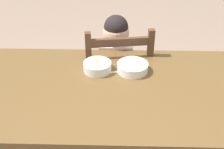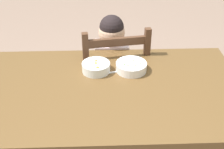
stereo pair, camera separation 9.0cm
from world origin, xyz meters
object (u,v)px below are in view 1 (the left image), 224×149
(dining_table, at_px, (109,103))
(dining_chair, at_px, (117,84))
(bowl_of_peas, at_px, (133,67))
(bowl_of_carrots, at_px, (97,66))
(child_figure, at_px, (116,63))
(spoon, at_px, (107,73))

(dining_table, bearing_deg, dining_chair, 85.71)
(dining_chair, relative_size, bowl_of_peas, 5.25)
(dining_chair, relative_size, bowl_of_carrots, 5.79)
(dining_chair, bearing_deg, child_figure, -136.34)
(dining_table, bearing_deg, bowl_of_carrots, 113.58)
(bowl_of_peas, height_order, bowl_of_carrots, bowl_of_carrots)
(dining_chair, bearing_deg, bowl_of_carrots, -109.74)
(child_figure, bearing_deg, dining_table, -93.49)
(child_figure, xyz_separation_m, bowl_of_carrots, (-0.10, -0.29, 0.15))
(bowl_of_carrots, height_order, spoon, bowl_of_carrots)
(dining_table, bearing_deg, child_figure, 86.51)
(dining_chair, height_order, spoon, dining_chair)
(dining_table, distance_m, spoon, 0.17)
(child_figure, height_order, bowl_of_peas, child_figure)
(child_figure, height_order, bowl_of_carrots, child_figure)
(dining_chair, relative_size, spoon, 6.70)
(dining_table, bearing_deg, spoon, 97.99)
(dining_table, relative_size, bowl_of_peas, 8.15)
(child_figure, xyz_separation_m, bowl_of_peas, (0.10, -0.29, 0.15))
(child_figure, relative_size, spoon, 6.92)
(dining_chair, xyz_separation_m, bowl_of_peas, (0.09, -0.30, 0.33))
(bowl_of_peas, distance_m, bowl_of_carrots, 0.20)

